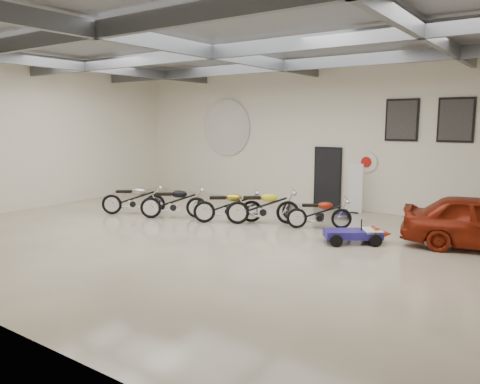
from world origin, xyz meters
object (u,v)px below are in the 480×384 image
Objects in this scene: motorcycle_gold at (228,205)px; motorcycle_yellow at (263,206)px; motorcycle_red at (319,212)px; go_kart at (359,231)px; banner_stand at (356,187)px; motorcycle_silver at (133,198)px; motorcycle_black at (174,201)px.

motorcycle_yellow reaches higher than motorcycle_gold.
go_kart is (1.53, -0.92, -0.16)m from motorcycle_red.
banner_stand reaches higher than motorcycle_gold.
motorcycle_silver is (-5.95, -4.42, -0.33)m from banner_stand.
motorcycle_silver reaches higher than go_kart.
motorcycle_black is 1.01× the size of motorcycle_gold.
motorcycle_silver is at bearing 148.87° from go_kart.
motorcycle_silver is 4.48m from motorcycle_yellow.
motorcycle_yellow is at bearing -17.75° from motorcycle_black.
motorcycle_red is 1.05× the size of go_kart.
motorcycle_yellow is (4.32, 1.19, 0.03)m from motorcycle_silver.
motorcycle_black is at bearing 165.22° from motorcycle_red.
go_kart is at bearing -62.51° from motorcycle_red.
go_kart is (4.18, -0.09, -0.22)m from motorcycle_gold.
go_kart is at bearing -39.60° from motorcycle_gold.
motorcycle_gold is at bearing -131.04° from banner_stand.
motorcycle_yellow is 1.71m from motorcycle_red.
motorcycle_black is (1.54, 0.29, 0.01)m from motorcycle_silver.
motorcycle_gold reaches higher than motorcycle_silver.
motorcycle_black is at bearing 156.90° from motorcycle_gold.
motorcycle_black is 2.92m from motorcycle_yellow.
motorcycle_red is at bearing -21.37° from motorcycle_silver.
motorcycle_black reaches higher than motorcycle_red.
motorcycle_silver is at bearing 158.62° from motorcycle_yellow.
motorcycle_silver is 7.54m from go_kart.
go_kart is (3.18, -0.51, -0.25)m from motorcycle_yellow.
motorcycle_red is at bearing -94.87° from banner_stand.
motorcycle_silver reaches higher than motorcycle_red.
motorcycle_gold is 1.08m from motorcycle_yellow.
motorcycle_black reaches higher than go_kart.
motorcycle_red reaches higher than go_kart.
motorcycle_silver is at bearing -148.68° from banner_stand.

